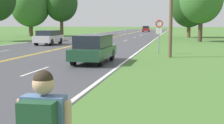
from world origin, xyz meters
The scene contains 8 objects.
traffic_sign centered at (8.97, 26.32, 1.93)m, with size 0.60×0.10×2.56m.
utility_pole_far centered at (9.34, 47.57, 4.02)m, with size 1.80×0.24×7.73m.
tree_left_verge centered at (-9.65, 55.28, 5.81)m, with size 5.73×5.73×9.12m.
tree_mid_treeline centered at (-14.80, 53.74, 5.62)m, with size 6.95×6.95×9.63m.
tree_right_cluster centered at (12.15, 54.17, 4.96)m, with size 5.81×5.81×8.31m.
car_dark_green_suv_approaching centered at (5.59, 20.24, 0.86)m, with size 1.78×4.55×1.62m.
car_silver_hatchback_mid_near centered at (-3.00, 33.79, 0.83)m, with size 1.98×3.82×1.53m.
car_red_hatchback_mid_far centered at (2.37, 85.27, 0.84)m, with size 1.94×4.00×1.57m.
Camera 1 is at (10.26, 2.82, 2.29)m, focal length 50.00 mm.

